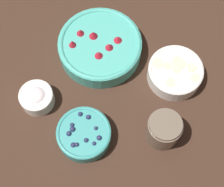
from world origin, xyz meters
TOP-DOWN VIEW (x-y plane):
  - ground_plane at (0.00, 0.00)m, footprint 4.00×4.00m
  - bowl_strawberries at (-0.17, -0.01)m, footprint 0.26×0.26m
  - bowl_blueberries at (0.11, -0.07)m, footprint 0.15×0.15m
  - bowl_bananas at (-0.07, 0.21)m, footprint 0.17×0.17m
  - bowl_cream at (-0.01, -0.20)m, footprint 0.10×0.10m
  - jar_chocolate at (0.11, 0.16)m, footprint 0.10×0.10m

SIDE VIEW (x-z plane):
  - ground_plane at x=0.00m, z-range 0.00..0.00m
  - bowl_blueberries at x=0.11m, z-range 0.00..0.06m
  - bowl_cream at x=-0.01m, z-range 0.00..0.06m
  - bowl_bananas at x=-0.07m, z-range 0.00..0.06m
  - bowl_strawberries at x=-0.17m, z-range 0.00..0.08m
  - jar_chocolate at x=0.11m, z-range 0.00..0.09m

